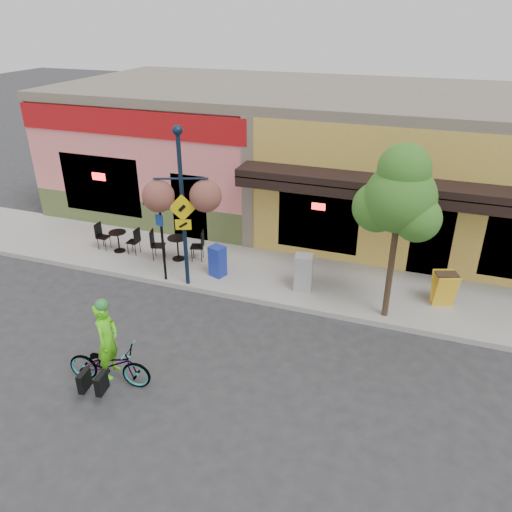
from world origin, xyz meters
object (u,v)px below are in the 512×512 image
at_px(street_tree, 395,235).
at_px(lamp_post, 183,210).
at_px(cyclist_rider, 109,350).
at_px(bicycle, 109,364).
at_px(building, 313,152).
at_px(newspaper_box_blue, 218,261).
at_px(newspaper_box_grey, 303,272).
at_px(one_way_sign, 162,239).

bearing_deg(street_tree, lamp_post, -177.64).
xyz_separation_m(cyclist_rider, lamp_post, (-0.31, 4.03, 1.49)).
height_order(bicycle, street_tree, street_tree).
distance_m(building, street_tree, 7.52).
distance_m(cyclist_rider, newspaper_box_blue, 4.75).
distance_m(cyclist_rider, newspaper_box_grey, 5.54).
bearing_deg(newspaper_box_grey, newspaper_box_blue, 173.00).
xyz_separation_m(newspaper_box_blue, newspaper_box_grey, (2.46, 0.08, 0.06)).
height_order(bicycle, cyclist_rider, cyclist_rider).
bearing_deg(newspaper_box_blue, bicycle, -75.10).
bearing_deg(newspaper_box_grey, building, 93.47).
bearing_deg(bicycle, lamp_post, -4.09).
xyz_separation_m(building, cyclist_rider, (-1.43, -10.88, -1.42)).
relative_size(building, bicycle, 10.28).
relative_size(cyclist_rider, one_way_sign, 0.67).
height_order(bicycle, one_way_sign, one_way_sign).
bearing_deg(newspaper_box_grey, bicycle, -128.94).
bearing_deg(street_tree, cyclist_rider, -139.53).
relative_size(newspaper_box_grey, street_tree, 0.23).
relative_size(newspaper_box_blue, newspaper_box_grey, 0.89).
bearing_deg(building, newspaper_box_blue, -100.53).
xyz_separation_m(building, street_tree, (3.55, -6.63, 0.06)).
distance_m(newspaper_box_grey, street_tree, 2.84).
distance_m(lamp_post, newspaper_box_blue, 1.95).
bearing_deg(cyclist_rider, lamp_post, -3.38).
bearing_deg(one_way_sign, street_tree, 8.81).
xyz_separation_m(one_way_sign, street_tree, (5.97, 0.22, 0.93)).
bearing_deg(newspaper_box_blue, building, 98.40).
xyz_separation_m(cyclist_rider, street_tree, (4.98, 4.25, 1.48)).
bearing_deg(one_way_sign, newspaper_box_grey, 18.46).
xyz_separation_m(lamp_post, street_tree, (5.29, 0.22, -0.00)).
bearing_deg(cyclist_rider, street_tree, -57.32).
relative_size(lamp_post, newspaper_box_grey, 4.33).
relative_size(bicycle, street_tree, 0.41).
height_order(building, bicycle, building).
relative_size(cyclist_rider, newspaper_box_blue, 1.86).
bearing_deg(one_way_sign, cyclist_rider, -69.43).
height_order(cyclist_rider, newspaper_box_grey, cyclist_rider).
height_order(building, newspaper_box_grey, building).
relative_size(bicycle, newspaper_box_blue, 1.99).
height_order(building, lamp_post, building).
relative_size(bicycle, one_way_sign, 0.72).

